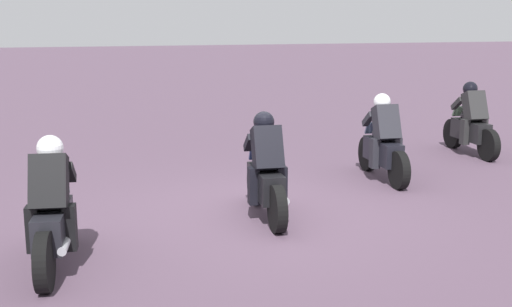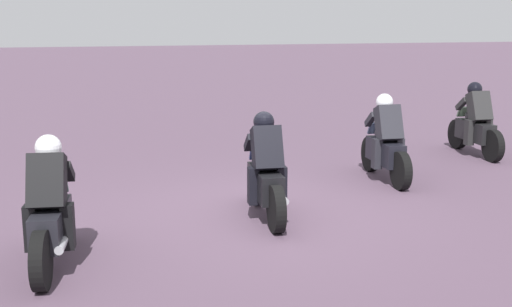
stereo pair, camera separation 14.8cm
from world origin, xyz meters
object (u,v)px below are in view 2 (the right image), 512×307
rider_lane_b (386,145)px  rider_lane_c (266,175)px  rider_lane_a (476,125)px  rider_lane_d (51,213)px

rider_lane_b → rider_lane_c: (-1.54, 2.67, 0.00)m
rider_lane_a → rider_lane_c: size_ratio=1.00×
rider_lane_b → rider_lane_c: bearing=125.3°
rider_lane_b → rider_lane_d: same height
rider_lane_a → rider_lane_b: size_ratio=1.00×
rider_lane_a → rider_lane_b: bearing=121.7°
rider_lane_a → rider_lane_b: same height
rider_lane_d → rider_lane_c: bearing=-60.5°
rider_lane_a → rider_lane_c: (-2.96, 5.46, 0.00)m
rider_lane_a → rider_lane_d: bearing=120.6°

